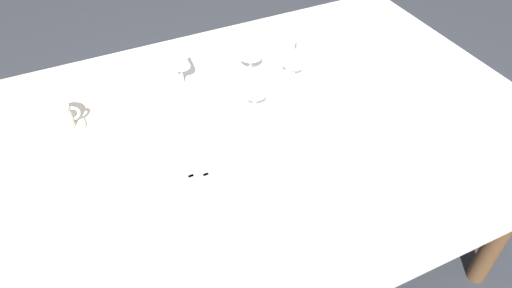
{
  "coord_description": "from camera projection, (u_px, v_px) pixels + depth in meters",
  "views": [
    {
      "loc": [
        -0.42,
        -0.99,
        1.65
      ],
      "look_at": [
        -0.01,
        -0.12,
        0.76
      ],
      "focal_mm": 33.1,
      "sensor_mm": 36.0,
      "label": 1
    }
  ],
  "objects": [
    {
      "name": "spoon_dessert",
      "position": [
        339.0,
        142.0,
        1.34
      ],
      "size": [
        0.03,
        0.22,
        0.01
      ],
      "color": "beige",
      "rests_on": "dining_table"
    },
    {
      "name": "dinner_knife",
      "position": [
        325.0,
        154.0,
        1.31
      ],
      "size": [
        0.03,
        0.22,
        0.0
      ],
      "color": "beige",
      "rests_on": "dining_table"
    },
    {
      "name": "spoon_tea",
      "position": [
        348.0,
        137.0,
        1.36
      ],
      "size": [
        0.03,
        0.22,
        0.01
      ],
      "color": "beige",
      "rests_on": "dining_table"
    },
    {
      "name": "coffee_cup_left",
      "position": [
        309.0,
        48.0,
        1.63
      ],
      "size": [
        0.11,
        0.09,
        0.07
      ],
      "color": "white",
      "rests_on": "saucer_left"
    },
    {
      "name": "dining_table",
      "position": [
        241.0,
        143.0,
        1.46
      ],
      "size": [
        1.8,
        1.11,
        0.74
      ],
      "color": "white",
      "rests_on": "ground"
    },
    {
      "name": "dinner_plate",
      "position": [
        276.0,
        175.0,
        1.24
      ],
      "size": [
        0.27,
        0.27,
        0.02
      ],
      "primitive_type": "cylinder",
      "color": "white",
      "rests_on": "dining_table"
    },
    {
      "name": "saucer_left",
      "position": [
        308.0,
        59.0,
        1.65
      ],
      "size": [
        0.14,
        0.14,
        0.01
      ],
      "primitive_type": "cylinder",
      "color": "white",
      "rests_on": "dining_table"
    },
    {
      "name": "drink_tumbler",
      "position": [
        284.0,
        93.0,
        1.44
      ],
      "size": [
        0.07,
        0.07,
        0.11
      ],
      "color": "silver",
      "rests_on": "dining_table"
    },
    {
      "name": "fork_outer",
      "position": [
        215.0,
        191.0,
        1.21
      ],
      "size": [
        0.02,
        0.22,
        0.0
      ],
      "color": "beige",
      "rests_on": "dining_table"
    },
    {
      "name": "wine_glass_left",
      "position": [
        255.0,
        88.0,
        1.37
      ],
      "size": [
        0.07,
        0.07,
        0.14
      ],
      "color": "silver",
      "rests_on": "dining_table"
    },
    {
      "name": "spoon_soup",
      "position": [
        330.0,
        146.0,
        1.33
      ],
      "size": [
        0.03,
        0.23,
        0.01
      ],
      "color": "beige",
      "rests_on": "dining_table"
    },
    {
      "name": "saucer_right",
      "position": [
        61.0,
        129.0,
        1.38
      ],
      "size": [
        0.14,
        0.14,
        0.01
      ],
      "primitive_type": "cylinder",
      "color": "white",
      "rests_on": "dining_table"
    },
    {
      "name": "wine_glass_far",
      "position": [
        251.0,
        49.0,
        1.54
      ],
      "size": [
        0.08,
        0.08,
        0.13
      ],
      "color": "silver",
      "rests_on": "dining_table"
    },
    {
      "name": "ground_plane",
      "position": [
        244.0,
        262.0,
        1.91
      ],
      "size": [
        6.0,
        6.0,
        0.0
      ],
      "primitive_type": "plane",
      "color": "#383D47"
    },
    {
      "name": "wine_glass_centre",
      "position": [
        295.0,
        58.0,
        1.51
      ],
      "size": [
        0.07,
        0.07,
        0.12
      ],
      "color": "silver",
      "rests_on": "dining_table"
    },
    {
      "name": "coffee_cup_right",
      "position": [
        57.0,
        118.0,
        1.35
      ],
      "size": [
        0.11,
        0.09,
        0.07
      ],
      "color": "white",
      "rests_on": "saucer_right"
    },
    {
      "name": "fork_inner",
      "position": [
        201.0,
        193.0,
        1.2
      ],
      "size": [
        0.03,
        0.23,
        0.0
      ],
      "color": "beige",
      "rests_on": "dining_table"
    },
    {
      "name": "wine_glass_right",
      "position": [
        180.0,
        58.0,
        1.49
      ],
      "size": [
        0.06,
        0.06,
        0.15
      ],
      "color": "silver",
      "rests_on": "dining_table"
    }
  ]
}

